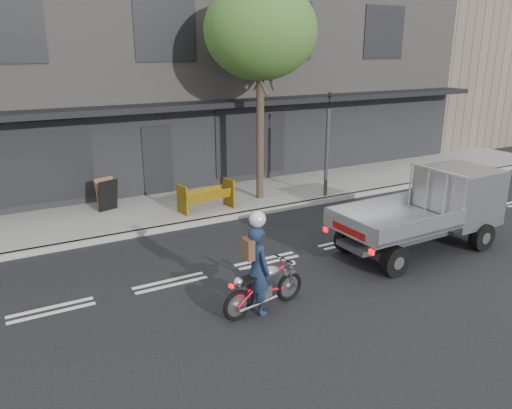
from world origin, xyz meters
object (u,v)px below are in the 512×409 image
object	(u,v)px
street_tree	(260,32)
traffic_light_pole	(327,151)
motorcycle	(264,286)
flatbed_ute	(447,200)
sandwich_board	(108,196)
construction_barrier	(210,198)
rider	(257,270)

from	to	relation	value
street_tree	traffic_light_pole	size ratio (longest dim) A/B	1.93
traffic_light_pole	motorcycle	bearing A→B (deg)	-135.52
street_tree	flatbed_ute	distance (m)	7.21
traffic_light_pole	flatbed_ute	xyz separation A→B (m)	(0.32, -4.60, -0.50)
street_tree	motorcycle	xyz separation A→B (m)	(-3.40, -6.15, -4.78)
street_tree	sandwich_board	bearing A→B (deg)	168.07
street_tree	flatbed_ute	size ratio (longest dim) A/B	1.53
traffic_light_pole	construction_barrier	bearing A→B (deg)	176.62
flatbed_ute	sandwich_board	bearing A→B (deg)	136.32
flatbed_ute	construction_barrier	distance (m)	6.55
traffic_light_pole	flatbed_ute	bearing A→B (deg)	-86.01
street_tree	motorcycle	size ratio (longest dim) A/B	3.61
street_tree	sandwich_board	size ratio (longest dim) A/B	7.04
rider	construction_barrier	xyz separation A→B (m)	(1.49, 5.54, -0.26)
traffic_light_pole	motorcycle	size ratio (longest dim) A/B	1.87
street_tree	sandwich_board	distance (m)	6.64
traffic_light_pole	rider	bearing A→B (deg)	-136.31
rider	sandwich_board	distance (m)	7.22
flatbed_ute	street_tree	bearing A→B (deg)	112.13
flatbed_ute	traffic_light_pole	bearing A→B (deg)	93.04
street_tree	construction_barrier	xyz separation A→B (m)	(-2.06, -0.61, -4.67)
traffic_light_pole	motorcycle	distance (m)	7.65
street_tree	flatbed_ute	bearing A→B (deg)	-66.92
motorcycle	traffic_light_pole	bearing A→B (deg)	36.58
street_tree	sandwich_board	xyz separation A→B (m)	(-4.64, 0.98, -4.65)
traffic_light_pole	rider	world-z (taller)	traffic_light_pole
flatbed_ute	construction_barrier	xyz separation A→B (m)	(-4.38, 4.84, -0.55)
traffic_light_pole	street_tree	bearing A→B (deg)	156.97
rider	construction_barrier	world-z (taller)	rider
street_tree	rider	bearing A→B (deg)	-119.99
motorcycle	rider	bearing A→B (deg)	172.13
flatbed_ute	rider	bearing A→B (deg)	-174.10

